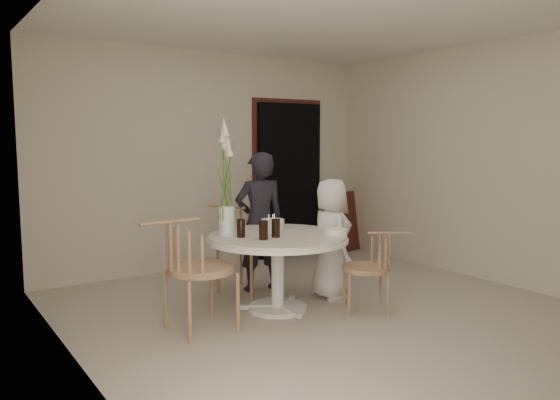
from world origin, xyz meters
TOP-DOWN VIEW (x-y plane):
  - ground at (0.00, 0.00)m, footprint 4.50×4.50m
  - room_shell at (0.00, 0.00)m, footprint 4.50×4.50m
  - doorway at (1.15, 2.19)m, footprint 1.00×0.10m
  - door_trim at (1.15, 2.23)m, footprint 1.12×0.03m
  - table at (-0.35, 0.25)m, footprint 1.33×1.33m
  - picture_frame at (1.95, 1.95)m, footprint 0.67×0.34m
  - chair_far at (-0.34, 1.07)m, footprint 0.65×0.67m
  - chair_right at (0.40, -0.31)m, footprint 0.58×0.57m
  - chair_left at (-1.33, 0.17)m, footprint 0.61×0.56m
  - girl at (-0.12, 0.93)m, footprint 0.61×0.47m
  - boy at (0.33, 0.28)m, footprint 0.54×0.68m
  - birthday_cake at (-0.25, 0.48)m, footprint 0.23×0.23m
  - cola_tumbler_a at (-0.60, 0.11)m, footprint 0.10×0.10m
  - cola_tumbler_b at (-0.58, 0.15)m, footprint 0.08×0.08m
  - cola_tumbler_c at (-0.71, 0.32)m, footprint 0.09×0.09m
  - cola_tumbler_d at (-0.44, 0.15)m, footprint 0.08×0.08m
  - plate_stack at (0.11, -0.05)m, footprint 0.23×0.23m
  - flower_vase at (-0.77, 0.47)m, footprint 0.15×0.15m

SIDE VIEW (x-z plane):
  - ground at x=0.00m, z-range 0.00..0.00m
  - picture_frame at x=1.95m, z-range 0.00..0.86m
  - chair_right at x=0.40m, z-range 0.11..0.88m
  - chair_far at x=-0.34m, z-range 0.14..1.06m
  - boy at x=0.33m, z-range 0.00..1.23m
  - table at x=-0.35m, z-range 0.25..0.98m
  - chair_left at x=-1.33m, z-range 0.14..1.13m
  - girl at x=-0.12m, z-range 0.00..1.49m
  - plate_stack at x=0.11m, z-range 0.73..0.78m
  - birthday_cake at x=-0.25m, z-range 0.71..0.86m
  - cola_tumbler_b at x=-0.58m, z-range 0.73..0.88m
  - cola_tumbler_c at x=-0.71m, z-range 0.73..0.90m
  - cola_tumbler_d at x=-0.44m, z-range 0.73..0.90m
  - cola_tumbler_a at x=-0.60m, z-range 0.73..0.90m
  - doorway at x=1.15m, z-range 0.00..2.10m
  - door_trim at x=1.15m, z-range 0.00..2.22m
  - flower_vase at x=-0.77m, z-range 0.64..1.73m
  - room_shell at x=0.00m, z-range -0.63..3.87m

